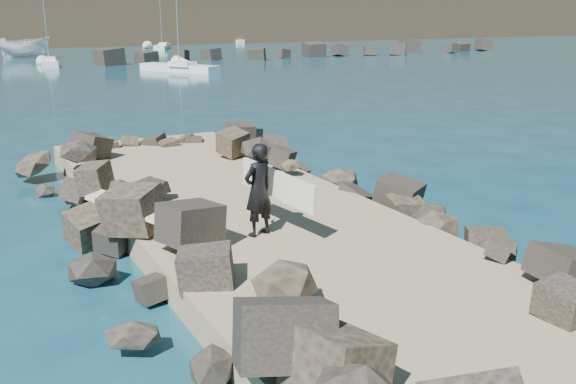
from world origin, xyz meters
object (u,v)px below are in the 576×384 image
(surfer_with_board, at_px, (261,189))
(sailboat_d, at_px, (162,47))
(boat_imported, at_px, (24,47))
(surfboard_resting, at_px, (139,216))

(surfer_with_board, distance_m, sailboat_d, 83.63)
(sailboat_d, bearing_deg, surfer_with_board, -105.86)
(boat_imported, bearing_deg, sailboat_d, -27.51)
(sailboat_d, bearing_deg, boat_imported, -151.57)
(surfer_with_board, height_order, sailboat_d, sailboat_d)
(surfer_with_board, xyz_separation_m, sailboat_d, (22.85, 80.44, -1.25))
(surfboard_resting, height_order, sailboat_d, sailboat_d)
(surfboard_resting, bearing_deg, surfer_with_board, -67.18)
(surfboard_resting, distance_m, sailboat_d, 83.21)
(boat_imported, xyz_separation_m, sailboat_d, (19.75, 10.69, -0.89))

